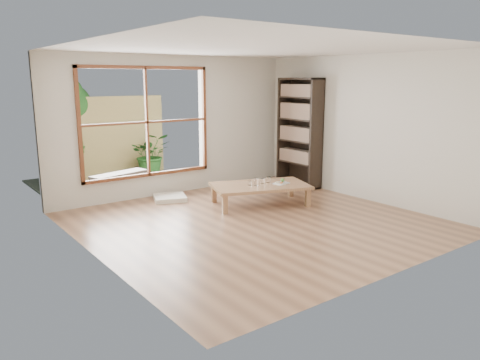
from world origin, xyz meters
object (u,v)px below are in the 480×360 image
object	(u,v)px
low_table	(260,187)
bookshelf	(300,133)
food_tray	(281,182)
garden_bench	(119,176)

from	to	relation	value
low_table	bookshelf	bearing A→B (deg)	43.54
low_table	food_tray	size ratio (longest dim) A/B	6.28
food_tray	garden_bench	bearing A→B (deg)	117.58
low_table	bookshelf	world-z (taller)	bookshelf
bookshelf	food_tray	distance (m)	1.67
food_tray	garden_bench	world-z (taller)	food_tray
bookshelf	garden_bench	world-z (taller)	bookshelf
low_table	bookshelf	xyz separation A→B (m)	(1.59, 0.69, 0.78)
bookshelf	garden_bench	bearing A→B (deg)	153.03
garden_bench	bookshelf	bearing A→B (deg)	-41.96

